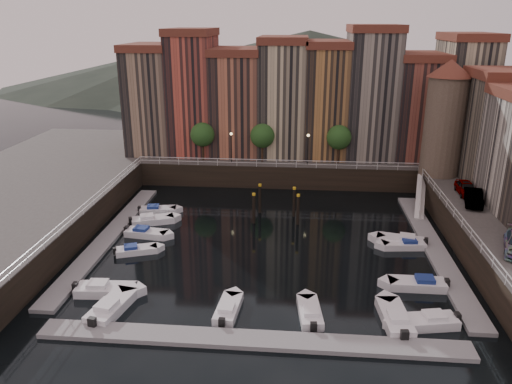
# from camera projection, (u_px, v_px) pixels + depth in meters

# --- Properties ---
(ground) EXTENTS (200.00, 200.00, 0.00)m
(ground) POSITION_uv_depth(u_px,v_px,m) (268.00, 240.00, 50.50)
(ground) COLOR black
(ground) RESTS_ON ground
(quay_far) EXTENTS (80.00, 20.00, 3.00)m
(quay_far) POSITION_uv_depth(u_px,v_px,m) (280.00, 158.00, 74.47)
(quay_far) COLOR black
(quay_far) RESTS_ON ground
(dock_left) EXTENTS (2.00, 28.00, 0.35)m
(dock_left) POSITION_uv_depth(u_px,v_px,m) (109.00, 236.00, 50.87)
(dock_left) COLOR gray
(dock_left) RESTS_ON ground
(dock_right) EXTENTS (2.00, 28.00, 0.35)m
(dock_right) POSITION_uv_depth(u_px,v_px,m) (434.00, 249.00, 48.14)
(dock_right) COLOR gray
(dock_right) RESTS_ON ground
(dock_near) EXTENTS (30.00, 2.00, 0.35)m
(dock_near) POSITION_uv_depth(u_px,v_px,m) (251.00, 340.00, 34.45)
(dock_near) COLOR gray
(dock_near) RESTS_ON ground
(mountains) EXTENTS (145.00, 100.00, 18.00)m
(mountains) POSITION_uv_depth(u_px,v_px,m) (298.00, 65.00, 151.24)
(mountains) COLOR #2D382D
(mountains) RESTS_ON ground
(far_terrace) EXTENTS (48.70, 10.30, 17.50)m
(far_terrace) POSITION_uv_depth(u_px,v_px,m) (304.00, 97.00, 68.73)
(far_terrace) COLOR #91755C
(far_terrace) RESTS_ON quay_far
(corner_tower) EXTENTS (5.20, 5.20, 13.80)m
(corner_tower) POSITION_uv_depth(u_px,v_px,m) (445.00, 117.00, 59.11)
(corner_tower) COLOR #6B5B4C
(corner_tower) RESTS_ON quay_right
(promenade_trees) EXTENTS (21.20, 3.20, 5.20)m
(promenade_trees) POSITION_uv_depth(u_px,v_px,m) (267.00, 136.00, 65.57)
(promenade_trees) COLOR black
(promenade_trees) RESTS_ON quay_far
(street_lamps) EXTENTS (10.36, 0.36, 4.18)m
(street_lamps) POSITION_uv_depth(u_px,v_px,m) (269.00, 143.00, 64.83)
(street_lamps) COLOR black
(street_lamps) RESTS_ON quay_far
(railings) EXTENTS (36.08, 34.04, 0.52)m
(railings) POSITION_uv_depth(u_px,v_px,m) (271.00, 189.00, 53.85)
(railings) COLOR white
(railings) RESTS_ON ground
(gangway) EXTENTS (2.78, 8.32, 3.73)m
(gangway) POSITION_uv_depth(u_px,v_px,m) (421.00, 194.00, 57.84)
(gangway) COLOR white
(gangway) RESTS_ON ground
(mooring_pilings) EXTENTS (5.14, 3.55, 3.78)m
(mooring_pilings) POSITION_uv_depth(u_px,v_px,m) (276.00, 205.00, 55.20)
(mooring_pilings) COLOR black
(mooring_pilings) RESTS_ON ground
(boat_left_0) EXTENTS (5.16, 2.12, 1.17)m
(boat_left_0) POSITION_uv_depth(u_px,v_px,m) (105.00, 290.00, 40.41)
(boat_left_0) COLOR white
(boat_left_0) RESTS_ON ground
(boat_left_1) EXTENTS (4.16, 2.70, 0.94)m
(boat_left_1) POSITION_uv_depth(u_px,v_px,m) (136.00, 250.00, 47.50)
(boat_left_1) COLOR white
(boat_left_1) RESTS_ON ground
(boat_left_2) EXTENTS (4.70, 2.24, 1.06)m
(boat_left_2) POSITION_uv_depth(u_px,v_px,m) (146.00, 233.00, 51.20)
(boat_left_2) COLOR white
(boat_left_2) RESTS_ON ground
(boat_left_3) EXTENTS (4.89, 3.29, 1.11)m
(boat_left_3) POSITION_uv_depth(u_px,v_px,m) (152.00, 220.00, 54.45)
(boat_left_3) COLOR white
(boat_left_3) RESTS_ON ground
(boat_left_4) EXTENTS (4.45, 2.26, 1.00)m
(boat_left_4) POSITION_uv_depth(u_px,v_px,m) (157.00, 210.00, 57.45)
(boat_left_4) COLOR white
(boat_left_4) RESTS_ON ground
(boat_right_0) EXTENTS (5.02, 2.60, 1.12)m
(boat_right_0) POSITION_uv_depth(u_px,v_px,m) (427.00, 322.00, 36.17)
(boat_right_0) COLOR white
(boat_right_0) RESTS_ON ground
(boat_right_1) EXTENTS (4.91, 1.79, 1.13)m
(boat_right_1) POSITION_uv_depth(u_px,v_px,m) (418.00, 284.00, 41.30)
(boat_right_1) COLOR white
(boat_right_1) RESTS_ON ground
(boat_right_2) EXTENTS (4.46, 2.02, 1.01)m
(boat_right_2) POSITION_uv_depth(u_px,v_px,m) (404.00, 245.00, 48.57)
(boat_right_2) COLOR white
(boat_right_2) RESTS_ON ground
(boat_right_3) EXTENTS (5.01, 2.75, 1.12)m
(boat_right_3) POSITION_uv_depth(u_px,v_px,m) (402.00, 241.00, 49.40)
(boat_right_3) COLOR white
(boat_right_3) RESTS_ON ground
(boat_near_0) EXTENTS (2.82, 5.40, 1.21)m
(boat_near_0) POSITION_uv_depth(u_px,v_px,m) (111.00, 307.00, 37.93)
(boat_near_0) COLOR white
(boat_near_0) RESTS_ON ground
(boat_near_1) EXTENTS (1.89, 4.41, 1.00)m
(boat_near_1) POSITION_uv_depth(u_px,v_px,m) (228.00, 309.00, 37.80)
(boat_near_1) COLOR white
(boat_near_1) RESTS_ON ground
(boat_near_2) EXTENTS (2.06, 4.51, 1.02)m
(boat_near_2) POSITION_uv_depth(u_px,v_px,m) (310.00, 313.00, 37.34)
(boat_near_2) COLOR white
(boat_near_2) RESTS_ON ground
(boat_near_3) EXTENTS (2.28, 5.22, 1.18)m
(boat_near_3) POSITION_uv_depth(u_px,v_px,m) (395.00, 318.00, 36.54)
(boat_near_3) COLOR white
(boat_near_3) RESTS_ON ground
(car_a) EXTENTS (1.90, 4.36, 1.46)m
(car_a) POSITION_uv_depth(u_px,v_px,m) (466.00, 189.00, 54.06)
(car_a) COLOR gray
(car_a) RESTS_ON quay_right
(car_b) EXTENTS (2.61, 4.88, 1.53)m
(car_b) POSITION_uv_depth(u_px,v_px,m) (473.00, 198.00, 51.08)
(car_b) COLOR gray
(car_b) RESTS_ON quay_right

